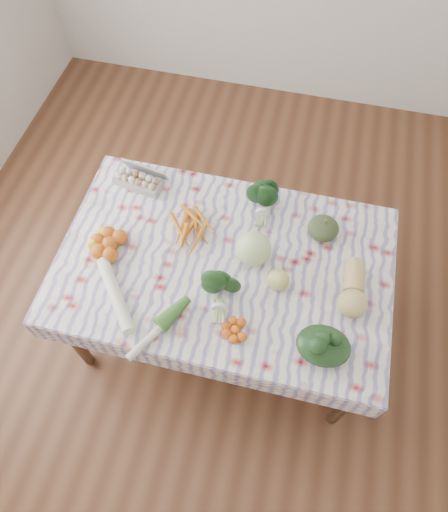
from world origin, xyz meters
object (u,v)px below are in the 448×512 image
at_px(dining_table, 224,270).
at_px(cabbage, 254,249).
at_px(egg_carton, 138,182).
at_px(kabocha_squash, 323,228).
at_px(grapefruit, 278,280).
at_px(butternut_squash, 354,288).

xyz_separation_m(dining_table, cabbage, (0.13, 0.06, 0.17)).
distance_m(egg_carton, kabocha_squash, 1.02).
bearing_deg(cabbage, kabocha_squash, 35.11).
bearing_deg(kabocha_squash, dining_table, -148.12).
xyz_separation_m(dining_table, grapefruit, (0.28, -0.07, 0.14)).
bearing_deg(dining_table, kabocha_squash, 31.88).
relative_size(kabocha_squash, grapefruit, 1.50).
bearing_deg(dining_table, cabbage, 23.26).
height_order(egg_carton, kabocha_squash, kabocha_squash).
height_order(egg_carton, grapefruit, grapefruit).
xyz_separation_m(dining_table, egg_carton, (-0.57, 0.36, 0.12)).
distance_m(egg_carton, butternut_squash, 1.26).
distance_m(dining_table, grapefruit, 0.32).
height_order(butternut_squash, grapefruit, butternut_squash).
height_order(dining_table, kabocha_squash, kabocha_squash).
bearing_deg(butternut_squash, kabocha_squash, 118.24).
relative_size(kabocha_squash, butternut_squash, 0.55).
xyz_separation_m(kabocha_squash, cabbage, (-0.32, -0.22, 0.03)).
bearing_deg(cabbage, butternut_squash, -10.09).
relative_size(egg_carton, kabocha_squash, 1.69).
relative_size(dining_table, egg_carton, 6.02).
distance_m(dining_table, egg_carton, 0.69).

